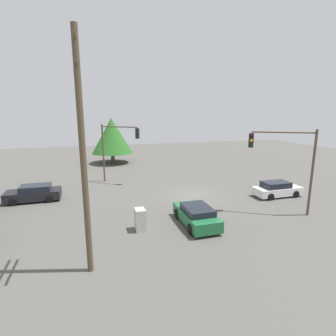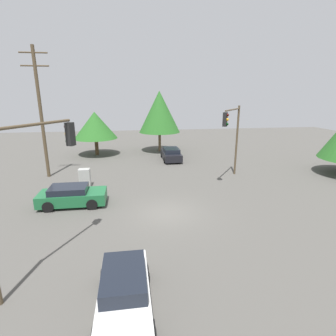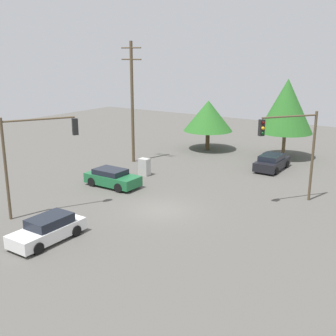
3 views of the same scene
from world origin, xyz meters
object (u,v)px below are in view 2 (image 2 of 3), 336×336
at_px(sedan_green, 72,196).
at_px(traffic_signal_main, 25,173).
at_px(traffic_signal_cross, 233,130).
at_px(electrical_cabinet, 85,178).
at_px(sedan_dark, 171,154).
at_px(sedan_white, 124,291).

xyz_separation_m(sedan_green, traffic_signal_main, (-0.05, 7.09, 3.73)).
relative_size(traffic_signal_cross, electrical_cabinet, 4.33).
bearing_deg(sedan_green, traffic_signal_cross, 107.29).
bearing_deg(sedan_dark, traffic_signal_cross, -61.98).
xyz_separation_m(traffic_signal_main, electrical_cabinet, (-0.19, -10.91, -3.68)).
bearing_deg(traffic_signal_cross, electrical_cabinet, -53.08).
height_order(sedan_green, traffic_signal_main, traffic_signal_main).
xyz_separation_m(sedan_green, traffic_signal_cross, (-12.61, -3.93, 3.66)).
height_order(sedan_white, traffic_signal_main, traffic_signal_main).
bearing_deg(sedan_dark, traffic_signal_main, -114.52).
distance_m(sedan_white, traffic_signal_cross, 16.53).
distance_m(sedan_white, traffic_signal_main, 5.67).
distance_m(sedan_green, traffic_signal_main, 8.01).
distance_m(sedan_green, traffic_signal_cross, 13.71).
xyz_separation_m(traffic_signal_cross, electrical_cabinet, (12.37, 0.10, -3.61)).
bearing_deg(sedan_green, sedan_white, 20.88).
distance_m(sedan_dark, traffic_signal_cross, 9.38).
bearing_deg(traffic_signal_main, sedan_dark, 4.96).
relative_size(sedan_green, sedan_dark, 0.99).
relative_size(sedan_green, sedan_white, 1.01).
height_order(sedan_white, electrical_cabinet, electrical_cabinet).
distance_m(traffic_signal_main, traffic_signal_cross, 16.71).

